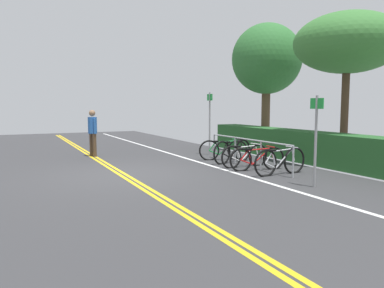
{
  "coord_description": "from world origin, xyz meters",
  "views": [
    {
      "loc": [
        9.9,
        -2.69,
        1.87
      ],
      "look_at": [
        1.1,
        1.58,
        0.86
      ],
      "focal_mm": 35.27,
      "sensor_mm": 36.0,
      "label": 1
    }
  ],
  "objects": [
    {
      "name": "tree_near_left",
      "position": [
        -3.06,
        7.04,
        3.75
      ],
      "size": [
        2.89,
        2.89,
        5.23
      ],
      "color": "brown",
      "rests_on": "ground_plane"
    },
    {
      "name": "sign_post_far",
      "position": [
        3.48,
        3.54,
        1.27
      ],
      "size": [
        0.36,
        0.06,
        2.09
      ],
      "color": "gray",
      "rests_on": "ground_plane"
    },
    {
      "name": "bicycle_1",
      "position": [
        -0.48,
        3.81,
        0.37
      ],
      "size": [
        0.6,
        1.71,
        0.79
      ],
      "color": "black",
      "rests_on": "ground_plane"
    },
    {
      "name": "ground_plane",
      "position": [
        0.0,
        0.0,
        -0.03
      ],
      "size": [
        33.23,
        11.0,
        0.05
      ],
      "primitive_type": "cube",
      "color": "#353538"
    },
    {
      "name": "sign_post_near",
      "position": [
        -2.48,
        4.05,
        1.4
      ],
      "size": [
        0.36,
        0.06,
        2.34
      ],
      "color": "gray",
      "rests_on": "ground_plane"
    },
    {
      "name": "pedestrian",
      "position": [
        -4.02,
        0.03,
        0.98
      ],
      "size": [
        0.48,
        0.32,
        1.7
      ],
      "color": "#4C3826",
      "rests_on": "ground_plane"
    },
    {
      "name": "bicycle_4",
      "position": [
        1.92,
        3.82,
        0.36
      ],
      "size": [
        0.46,
        1.77,
        0.77
      ],
      "color": "black",
      "rests_on": "ground_plane"
    },
    {
      "name": "tree_mid",
      "position": [
        1.08,
        7.06,
        3.81
      ],
      "size": [
        3.36,
        3.36,
        4.78
      ],
      "color": "#473323",
      "rests_on": "ground_plane"
    },
    {
      "name": "centre_line_yellow_inner",
      "position": [
        0.0,
        -0.08,
        0.0
      ],
      "size": [
        29.91,
        0.1,
        0.0
      ],
      "primitive_type": "cube",
      "color": "gold",
      "rests_on": "ground_plane"
    },
    {
      "name": "centre_line_yellow_outer",
      "position": [
        0.0,
        0.08,
        0.0
      ],
      "size": [
        29.91,
        0.1,
        0.0
      ],
      "primitive_type": "cube",
      "color": "gold",
      "rests_on": "ground_plane"
    },
    {
      "name": "bicycle_2",
      "position": [
        0.4,
        3.7,
        0.34
      ],
      "size": [
        0.46,
        1.7,
        0.73
      ],
      "color": "black",
      "rests_on": "ground_plane"
    },
    {
      "name": "bicycle_3",
      "position": [
        1.06,
        3.69,
        0.33
      ],
      "size": [
        0.46,
        1.73,
        0.71
      ],
      "color": "black",
      "rests_on": "ground_plane"
    },
    {
      "name": "bike_rack",
      "position": [
        0.34,
        3.83,
        0.62
      ],
      "size": [
        4.2,
        0.05,
        0.85
      ],
      "color": "#9EA0A5",
      "rests_on": "ground_plane"
    },
    {
      "name": "bike_lane_stripe_white",
      "position": [
        0.0,
        2.87,
        0.0
      ],
      "size": [
        29.91,
        0.12,
        0.0
      ],
      "primitive_type": "cube",
      "color": "white",
      "rests_on": "ground_plane"
    },
    {
      "name": "hedge_backdrop",
      "position": [
        1.84,
        6.15,
        0.51
      ],
      "size": [
        13.15,
        0.95,
        1.01
      ],
      "primitive_type": "cube",
      "color": "#235626",
      "rests_on": "ground_plane"
    },
    {
      "name": "bicycle_0",
      "position": [
        -1.17,
        3.87,
        0.34
      ],
      "size": [
        0.6,
        1.66,
        0.74
      ],
      "color": "black",
      "rests_on": "ground_plane"
    }
  ]
}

